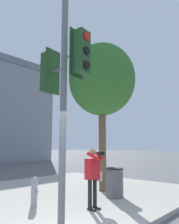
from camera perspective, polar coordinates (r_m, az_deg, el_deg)
name	(u,v)px	position (r m, az deg, el deg)	size (l,w,h in m)	color
sidewalk_corner	(72,191)	(9.02, -4.61, -19.93)	(8.00, 8.00, 0.13)	#ADA89E
traffic_signal_pole	(64,88)	(4.65, -6.76, 6.28)	(0.49, 1.28, 5.49)	slate
person_photographer	(93,173)	(6.19, 0.95, -15.58)	(0.58, 0.54, 1.59)	black
street_tree	(102,80)	(9.00, 3.24, 8.29)	(2.69, 2.69, 5.84)	brown
fire_hydrant	(34,191)	(6.79, -14.22, -19.45)	(0.18, 0.24, 0.79)	#99999E
trash_bin	(114,182)	(7.66, 6.55, -17.80)	(0.60, 0.60, 0.94)	#5B5B60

